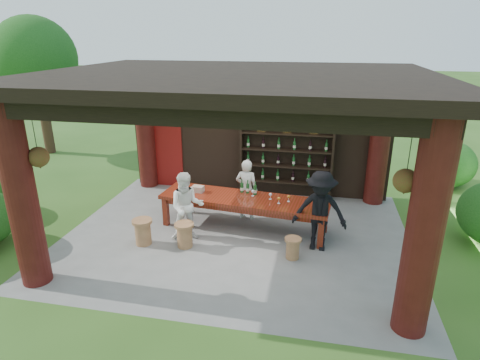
% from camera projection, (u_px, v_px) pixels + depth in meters
% --- Properties ---
extents(ground, '(90.00, 90.00, 0.00)m').
position_uv_depth(ground, '(236.00, 235.00, 8.85)').
color(ground, '#2D5119').
rests_on(ground, ground).
extents(pavilion, '(7.50, 6.00, 3.60)m').
position_uv_depth(pavilion, '(240.00, 136.00, 8.51)').
color(pavilion, slate).
rests_on(pavilion, ground).
extents(wine_shelf, '(2.44, 0.37, 2.15)m').
position_uv_depth(wine_shelf, '(286.00, 159.00, 10.58)').
color(wine_shelf, black).
rests_on(wine_shelf, ground).
extents(tasting_table, '(3.86, 1.38, 0.75)m').
position_uv_depth(tasting_table, '(244.00, 202.00, 8.95)').
color(tasting_table, '#541D0C').
rests_on(tasting_table, ground).
extents(stool_near_left, '(0.40, 0.40, 0.53)m').
position_uv_depth(stool_near_left, '(185.00, 234.00, 8.28)').
color(stool_near_left, brown).
rests_on(stool_near_left, ground).
extents(stool_near_right, '(0.33, 0.33, 0.44)m').
position_uv_depth(stool_near_right, '(293.00, 248.00, 7.86)').
color(stool_near_right, brown).
rests_on(stool_near_right, ground).
extents(stool_far_left, '(0.42, 0.42, 0.55)m').
position_uv_depth(stool_far_left, '(143.00, 231.00, 8.38)').
color(stool_far_left, brown).
rests_on(stool_far_left, ground).
extents(host, '(0.57, 0.41, 1.46)m').
position_uv_depth(host, '(247.00, 189.00, 9.44)').
color(host, silver).
rests_on(host, ground).
extents(guest_woman, '(0.87, 0.76, 1.49)m').
position_uv_depth(guest_woman, '(187.00, 207.00, 8.46)').
color(guest_woman, white).
rests_on(guest_woman, ground).
extents(guest_man, '(1.13, 0.70, 1.68)m').
position_uv_depth(guest_man, '(320.00, 211.00, 8.01)').
color(guest_man, black).
rests_on(guest_man, ground).
extents(table_bottles, '(0.40, 0.16, 0.31)m').
position_uv_depth(table_bottles, '(248.00, 187.00, 9.11)').
color(table_bottles, '#194C1E').
rests_on(table_bottles, tasting_table).
extents(table_glasses, '(0.88, 0.37, 0.15)m').
position_uv_depth(table_glasses, '(272.00, 197.00, 8.76)').
color(table_glasses, silver).
rests_on(table_glasses, tasting_table).
extents(napkin_basket, '(0.28, 0.21, 0.14)m').
position_uv_depth(napkin_basket, '(198.00, 189.00, 9.22)').
color(napkin_basket, '#BF6672').
rests_on(napkin_basket, tasting_table).
extents(shrubs, '(15.59, 7.80, 1.36)m').
position_uv_depth(shrubs, '(324.00, 207.00, 8.94)').
color(shrubs, '#194C14').
rests_on(shrubs, ground).
extents(trees, '(21.63, 10.29, 4.80)m').
position_uv_depth(trees, '(434.00, 73.00, 8.88)').
color(trees, '#3F2819').
rests_on(trees, ground).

